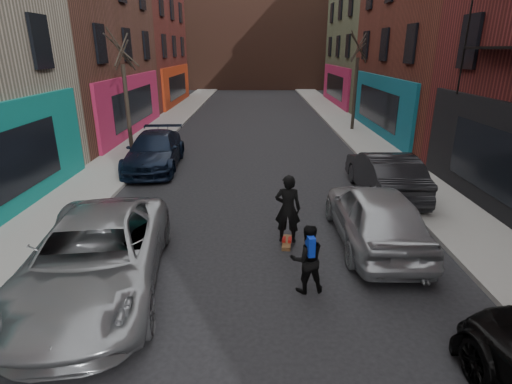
{
  "coord_description": "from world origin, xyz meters",
  "views": [
    {
      "loc": [
        0.08,
        -1.54,
        4.96
      ],
      "look_at": [
        0.05,
        7.83,
        1.6
      ],
      "focal_mm": 28.0,
      "sensor_mm": 36.0,
      "label": 1
    }
  ],
  "objects_px": {
    "parked_right_far": "(375,215)",
    "skateboard": "(287,243)",
    "tree_right_far": "(356,74)",
    "parked_left_end": "(155,151)",
    "pedestrian": "(307,258)",
    "skateboarder": "(288,209)",
    "tree_left_far": "(125,84)",
    "parked_left_far": "(95,256)",
    "parked_right_end": "(384,174)"
  },
  "relations": [
    {
      "from": "parked_left_end",
      "to": "skateboard",
      "type": "relative_size",
      "value": 6.58
    },
    {
      "from": "tree_left_far",
      "to": "pedestrian",
      "type": "height_order",
      "value": "tree_left_far"
    },
    {
      "from": "parked_left_end",
      "to": "parked_right_end",
      "type": "relative_size",
      "value": 1.09
    },
    {
      "from": "parked_right_far",
      "to": "parked_left_end",
      "type": "bearing_deg",
      "value": -43.88
    },
    {
      "from": "tree_left_far",
      "to": "parked_left_end",
      "type": "distance_m",
      "value": 4.04
    },
    {
      "from": "parked_left_far",
      "to": "skateboard",
      "type": "relative_size",
      "value": 7.31
    },
    {
      "from": "skateboarder",
      "to": "tree_left_far",
      "type": "bearing_deg",
      "value": -46.86
    },
    {
      "from": "tree_left_far",
      "to": "skateboard",
      "type": "bearing_deg",
      "value": -54.38
    },
    {
      "from": "tree_right_far",
      "to": "parked_right_far",
      "type": "distance_m",
      "value": 16.31
    },
    {
      "from": "parked_right_end",
      "to": "pedestrian",
      "type": "xyz_separation_m",
      "value": [
        -3.46,
        -6.07,
        -0.02
      ]
    },
    {
      "from": "parked_right_end",
      "to": "skateboard",
      "type": "bearing_deg",
      "value": 45.78
    },
    {
      "from": "parked_right_far",
      "to": "pedestrian",
      "type": "bearing_deg",
      "value": 47.54
    },
    {
      "from": "tree_left_far",
      "to": "parked_left_end",
      "type": "height_order",
      "value": "tree_left_far"
    },
    {
      "from": "parked_left_far",
      "to": "pedestrian",
      "type": "height_order",
      "value": "parked_left_far"
    },
    {
      "from": "tree_left_far",
      "to": "parked_left_end",
      "type": "bearing_deg",
      "value": -54.38
    },
    {
      "from": "parked_right_end",
      "to": "skateboarder",
      "type": "distance_m",
      "value": 5.39
    },
    {
      "from": "tree_left_far",
      "to": "parked_right_far",
      "type": "relative_size",
      "value": 1.33
    },
    {
      "from": "parked_right_far",
      "to": "pedestrian",
      "type": "height_order",
      "value": "parked_right_far"
    },
    {
      "from": "parked_left_end",
      "to": "skateboarder",
      "type": "height_order",
      "value": "skateboarder"
    },
    {
      "from": "parked_left_end",
      "to": "parked_right_far",
      "type": "relative_size",
      "value": 1.08
    },
    {
      "from": "parked_right_far",
      "to": "parked_right_end",
      "type": "distance_m",
      "value": 4.07
    },
    {
      "from": "parked_left_end",
      "to": "parked_right_far",
      "type": "xyz_separation_m",
      "value": [
        7.6,
        -7.3,
        0.07
      ]
    },
    {
      "from": "parked_right_far",
      "to": "skateboarder",
      "type": "relative_size",
      "value": 2.62
    },
    {
      "from": "parked_left_end",
      "to": "skateboard",
      "type": "distance_m",
      "value": 9.11
    },
    {
      "from": "skateboard",
      "to": "skateboarder",
      "type": "relative_size",
      "value": 0.43
    },
    {
      "from": "tree_right_far",
      "to": "skateboarder",
      "type": "height_order",
      "value": "tree_right_far"
    },
    {
      "from": "tree_left_far",
      "to": "parked_left_end",
      "type": "relative_size",
      "value": 1.23
    },
    {
      "from": "parked_right_far",
      "to": "tree_right_far",
      "type": "bearing_deg",
      "value": -100.8
    },
    {
      "from": "parked_left_end",
      "to": "parked_right_end",
      "type": "height_order",
      "value": "parked_right_end"
    },
    {
      "from": "tree_right_far",
      "to": "parked_left_end",
      "type": "bearing_deg",
      "value": -141.26
    },
    {
      "from": "tree_right_far",
      "to": "pedestrian",
      "type": "distance_m",
      "value": 18.96
    },
    {
      "from": "parked_left_end",
      "to": "pedestrian",
      "type": "xyz_separation_m",
      "value": [
        5.55,
        -9.55,
        0.02
      ]
    },
    {
      "from": "skateboard",
      "to": "tree_right_far",
      "type": "bearing_deg",
      "value": 79.02
    },
    {
      "from": "tree_left_far",
      "to": "parked_right_end",
      "type": "height_order",
      "value": "tree_left_far"
    },
    {
      "from": "parked_right_far",
      "to": "skateboard",
      "type": "bearing_deg",
      "value": 1.98
    },
    {
      "from": "parked_left_end",
      "to": "parked_right_end",
      "type": "distance_m",
      "value": 9.65
    },
    {
      "from": "tree_left_far",
      "to": "skateboard",
      "type": "xyz_separation_m",
      "value": [
        7.08,
        -9.89,
        -3.33
      ]
    },
    {
      "from": "tree_left_far",
      "to": "parked_left_end",
      "type": "xyz_separation_m",
      "value": [
        1.8,
        -2.51,
        -2.62
      ]
    },
    {
      "from": "parked_right_far",
      "to": "pedestrian",
      "type": "distance_m",
      "value": 3.05
    },
    {
      "from": "skateboard",
      "to": "tree_left_far",
      "type": "bearing_deg",
      "value": 133.14
    },
    {
      "from": "parked_left_far",
      "to": "parked_right_end",
      "type": "height_order",
      "value": "parked_left_far"
    },
    {
      "from": "tree_right_far",
      "to": "parked_right_end",
      "type": "height_order",
      "value": "tree_right_far"
    },
    {
      "from": "parked_left_far",
      "to": "pedestrian",
      "type": "relative_size",
      "value": 3.8
    },
    {
      "from": "parked_left_end",
      "to": "pedestrian",
      "type": "distance_m",
      "value": 11.05
    },
    {
      "from": "tree_right_far",
      "to": "parked_left_far",
      "type": "bearing_deg",
      "value": -117.9
    },
    {
      "from": "parked_right_end",
      "to": "pedestrian",
      "type": "height_order",
      "value": "parked_right_end"
    },
    {
      "from": "parked_left_far",
      "to": "parked_right_far",
      "type": "xyz_separation_m",
      "value": [
        6.55,
        2.24,
        0.02
      ]
    },
    {
      "from": "tree_right_far",
      "to": "parked_left_end",
      "type": "height_order",
      "value": "tree_right_far"
    },
    {
      "from": "parked_left_far",
      "to": "skateboard",
      "type": "bearing_deg",
      "value": 19.41
    },
    {
      "from": "tree_left_far",
      "to": "parked_left_far",
      "type": "xyz_separation_m",
      "value": [
        2.85,
        -12.04,
        -2.57
      ]
    }
  ]
}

